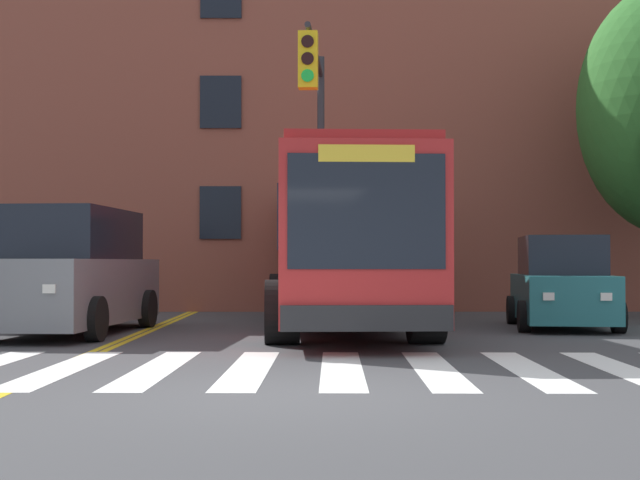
{
  "coord_description": "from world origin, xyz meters",
  "views": [
    {
      "loc": [
        0.23,
        -9.01,
        1.33
      ],
      "look_at": [
        0.34,
        7.81,
        1.74
      ],
      "focal_mm": 50.0,
      "sensor_mm": 36.0,
      "label": 1
    }
  ],
  "objects_px": {
    "car_grey_near_lane": "(73,274)",
    "traffic_light_overhead": "(316,129)",
    "city_bus": "(340,242)",
    "car_teal_far_lane": "(562,286)",
    "car_white_behind_bus": "(355,279)"
  },
  "relations": [
    {
      "from": "car_grey_near_lane",
      "to": "car_white_behind_bus",
      "type": "distance_m",
      "value": 11.95
    },
    {
      "from": "car_teal_far_lane",
      "to": "city_bus",
      "type": "bearing_deg",
      "value": 178.83
    },
    {
      "from": "city_bus",
      "to": "car_teal_far_lane",
      "type": "height_order",
      "value": "city_bus"
    },
    {
      "from": "car_grey_near_lane",
      "to": "car_white_behind_bus",
      "type": "bearing_deg",
      "value": 61.43
    },
    {
      "from": "city_bus",
      "to": "car_grey_near_lane",
      "type": "xyz_separation_m",
      "value": [
        -5.0,
        -1.34,
        -0.63
      ]
    },
    {
      "from": "car_grey_near_lane",
      "to": "car_teal_far_lane",
      "type": "distance_m",
      "value": 9.51
    },
    {
      "from": "city_bus",
      "to": "car_teal_far_lane",
      "type": "distance_m",
      "value": 4.51
    },
    {
      "from": "car_teal_far_lane",
      "to": "traffic_light_overhead",
      "type": "bearing_deg",
      "value": 177.8
    },
    {
      "from": "city_bus",
      "to": "car_grey_near_lane",
      "type": "distance_m",
      "value": 5.21
    },
    {
      "from": "car_grey_near_lane",
      "to": "traffic_light_overhead",
      "type": "height_order",
      "value": "traffic_light_overhead"
    },
    {
      "from": "car_white_behind_bus",
      "to": "city_bus",
      "type": "bearing_deg",
      "value": -94.49
    },
    {
      "from": "car_grey_near_lane",
      "to": "car_teal_far_lane",
      "type": "height_order",
      "value": "car_grey_near_lane"
    },
    {
      "from": "car_teal_far_lane",
      "to": "traffic_light_overhead",
      "type": "height_order",
      "value": "traffic_light_overhead"
    },
    {
      "from": "car_white_behind_bus",
      "to": "traffic_light_overhead",
      "type": "bearing_deg",
      "value": -97.54
    },
    {
      "from": "car_white_behind_bus",
      "to": "traffic_light_overhead",
      "type": "xyz_separation_m",
      "value": [
        -1.2,
        -9.05,
        3.2
      ]
    }
  ]
}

